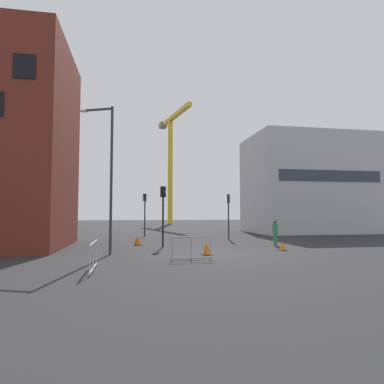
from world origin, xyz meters
TOP-DOWN VIEW (x-y plane):
  - ground at (0.00, 0.00)m, footprint 160.00×160.00m
  - brick_building at (-12.36, 4.71)m, footprint 7.35×8.52m
  - office_block at (14.76, 16.51)m, footprint 13.06×8.78m
  - construction_crane at (2.30, 43.81)m, footprint 4.31×15.21m
  - streetlamp_tall at (-5.88, 0.45)m, footprint 1.84×0.82m
  - traffic_light_crosswalk at (-2.62, 3.82)m, footprint 0.37×0.37m
  - traffic_light_corner at (3.16, 8.62)m, footprint 0.31×0.39m
  - traffic_light_near at (-3.49, 13.10)m, footprint 0.37×0.24m
  - pedestrian_walking at (4.69, 3.03)m, footprint 0.34×0.34m
  - safety_barrier_rear at (-5.96, -4.44)m, footprint 0.07×2.44m
  - safety_barrier_front at (-1.85, -2.33)m, footprint 1.99×0.07m
  - traffic_cone_on_verge at (-4.20, 5.25)m, footprint 0.66×0.66m
  - traffic_cone_striped at (4.03, 0.60)m, footprint 0.49×0.49m
  - traffic_cone_by_barrier at (-0.71, -0.54)m, footprint 0.61×0.61m

SIDE VIEW (x-z plane):
  - ground at x=0.00m, z-range 0.00..0.00m
  - traffic_cone_striped at x=4.03m, z-range -0.02..0.47m
  - traffic_cone_by_barrier at x=-0.71m, z-range -0.02..0.59m
  - traffic_cone_on_verge at x=-4.20m, z-range -0.02..0.64m
  - safety_barrier_front at x=-1.85m, z-range 0.02..1.10m
  - safety_barrier_rear at x=-5.96m, z-range 0.02..1.10m
  - pedestrian_walking at x=4.69m, z-range 0.13..1.81m
  - traffic_light_corner at x=3.16m, z-range 0.65..4.33m
  - traffic_light_crosswalk at x=-2.62m, z-range 0.67..4.55m
  - traffic_light_near at x=-3.49m, z-range 0.68..4.60m
  - streetlamp_tall at x=-5.88m, z-range 0.68..8.53m
  - office_block at x=14.76m, z-range 0.00..10.64m
  - brick_building at x=-12.36m, z-range 0.00..12.79m
  - construction_crane at x=2.30m, z-range 3.34..23.84m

